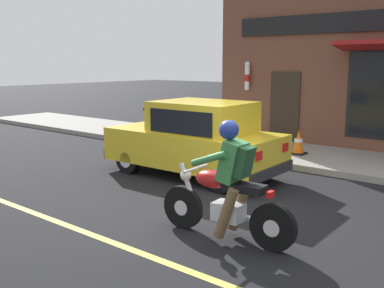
% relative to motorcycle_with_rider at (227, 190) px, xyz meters
% --- Properties ---
extents(ground_plane, '(80.00, 80.00, 0.00)m').
position_rel_motorcycle_with_rider_xyz_m(ground_plane, '(0.73, 0.50, -0.68)').
color(ground_plane, black).
extents(sidewalk_curb, '(2.60, 22.00, 0.14)m').
position_rel_motorcycle_with_rider_xyz_m(sidewalk_curb, '(5.44, 3.50, -0.61)').
color(sidewalk_curb, gray).
rests_on(sidewalk_curb, ground).
extents(lane_stripe, '(0.12, 19.80, 0.01)m').
position_rel_motorcycle_with_rider_xyz_m(lane_stripe, '(-1.07, 3.50, -0.67)').
color(lane_stripe, '#D1C64C').
rests_on(lane_stripe, ground).
extents(motorcycle_with_rider, '(0.59, 2.02, 1.62)m').
position_rel_motorcycle_with_rider_xyz_m(motorcycle_with_rider, '(0.00, 0.00, 0.00)').
color(motorcycle_with_rider, black).
rests_on(motorcycle_with_rider, ground).
extents(car_hatchback, '(1.71, 3.81, 1.57)m').
position_rel_motorcycle_with_rider_xyz_m(car_hatchback, '(2.43, 2.48, 0.09)').
color(car_hatchback, black).
rests_on(car_hatchback, ground).
extents(traffic_cone, '(0.36, 0.36, 0.60)m').
position_rel_motorcycle_with_rider_xyz_m(traffic_cone, '(5.25, 1.52, -0.25)').
color(traffic_cone, black).
rests_on(traffic_cone, sidewalk_curb).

